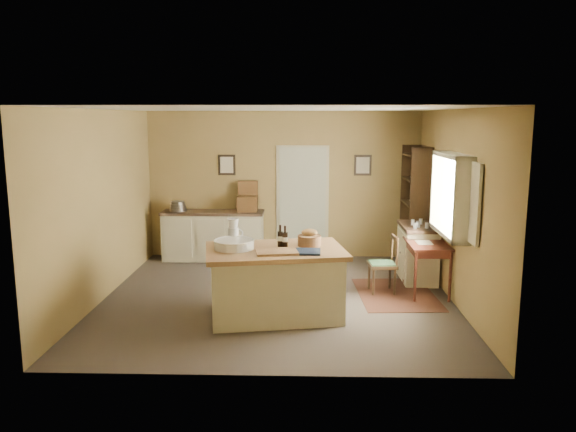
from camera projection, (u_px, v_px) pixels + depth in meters
The scene contains 16 objects.
ground at pixel (278, 298), 8.16m from camera, with size 5.00×5.00×0.00m, color brown.
wall_back at pixel (284, 185), 10.38m from camera, with size 5.00×0.10×2.70m, color #987D48.
wall_front at pixel (265, 246), 5.46m from camera, with size 5.00×0.10×2.70m, color #987D48.
wall_left at pixel (102, 205), 7.99m from camera, with size 0.10×5.00×2.70m, color #987D48.
wall_right at pixel (455, 207), 7.85m from camera, with size 0.10×5.00×2.70m, color #987D48.
ceiling at pixel (277, 109), 7.69m from camera, with size 5.00×5.00×0.00m, color silver.
door at pixel (303, 201), 10.39m from camera, with size 0.97×0.06×2.11m, color beige.
framed_prints at pixel (295, 165), 10.29m from camera, with size 2.82×0.02×0.38m.
window at pixel (454, 195), 7.62m from camera, with size 0.25×1.99×1.12m.
work_island at pixel (275, 280), 7.33m from camera, with size 1.95×1.45×1.20m.
sideboard at pixel (214, 234), 10.28m from camera, with size 1.85×0.53×1.18m.
rug at pixel (396, 294), 8.30m from camera, with size 1.10×1.60×0.01m, color #442416.
writing_desk at pixel (427, 249), 8.27m from camera, with size 0.57×0.93×0.82m.
desk_chair at pixel (382, 265), 8.33m from camera, with size 0.39×0.39×0.84m, color black, non-canonical shape.
right_cabinet at pixel (417, 252), 8.97m from camera, with size 0.54×0.96×0.99m.
shelving_unit at pixel (418, 207), 9.75m from camera, with size 0.36×0.95×2.10m.
Camera 1 is at (0.38, -7.82, 2.59)m, focal length 35.00 mm.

